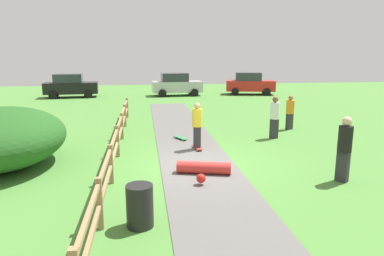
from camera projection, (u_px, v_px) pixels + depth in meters
ground_plane at (197, 165)px, 11.17m from camera, size 60.00×60.00×0.00m
asphalt_path at (197, 164)px, 11.17m from camera, size 2.40×28.00×0.02m
wooden_fence at (114, 148)px, 10.68m from camera, size 0.12×18.12×1.10m
trash_bin at (140, 206)px, 7.09m from camera, size 0.56×0.56×0.90m
skater_riding at (197, 124)px, 12.74m from camera, size 0.43×0.82×1.75m
skater_fallen at (204, 168)px, 10.19m from camera, size 1.64×1.40×0.36m
skateboard_loose at (180, 138)px, 14.41m from camera, size 0.56×0.80×0.08m
bystander_white at (275, 115)px, 14.46m from camera, size 0.46×0.46×1.79m
bystander_orange at (290, 111)px, 16.23m from camera, size 0.52×0.52×1.62m
bystander_black at (345, 146)px, 9.50m from camera, size 0.53×0.53×1.85m
parked_car_silver at (176, 84)px, 29.51m from camera, size 4.28×2.17×1.92m
parked_car_red at (250, 83)px, 30.41m from camera, size 4.47×2.68×1.92m
parked_car_black at (71, 86)px, 28.33m from camera, size 4.33×2.27×1.92m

